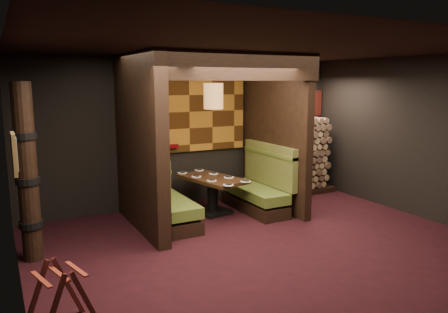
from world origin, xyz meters
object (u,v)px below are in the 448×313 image
totem_column (27,174)px  luggage_rack (61,296)px  booth_bench_left (164,202)px  booth_bench_right (259,189)px  dining_table (213,190)px  firewood_stack (295,156)px  pendant_lamp (213,96)px

totem_column → luggage_rack: bearing=-87.2°
booth_bench_left → booth_bench_right: size_ratio=1.00×
dining_table → luggage_rack: (-3.01, -2.77, -0.09)m
totem_column → firewood_stack: size_ratio=1.39×
booth_bench_left → booth_bench_right: (1.89, 0.00, 0.00)m
booth_bench_left → firewood_stack: bearing=12.2°
booth_bench_left → luggage_rack: bearing=-127.8°
luggage_rack → firewood_stack: size_ratio=0.44×
pendant_lamp → booth_bench_right: bearing=-9.7°
pendant_lamp → dining_table: bearing=90.0°
booth_bench_right → firewood_stack: bearing=27.3°
firewood_stack → dining_table: bearing=-167.4°
firewood_stack → totem_column: bearing=-166.8°
dining_table → totem_column: bearing=-166.4°
luggage_rack → totem_column: (-0.10, 2.02, 0.83)m
dining_table → luggage_rack: size_ratio=1.86×
booth_bench_right → pendant_lamp: pendant_lamp is taller
booth_bench_right → luggage_rack: 4.66m
firewood_stack → pendant_lamp: bearing=-166.1°
luggage_rack → dining_table: bearing=42.6°
booth_bench_left → totem_column: 2.30m
booth_bench_left → luggage_rack: 3.25m
luggage_rack → firewood_stack: bearing=32.0°
booth_bench_right → luggage_rack: bearing=-146.5°
luggage_rack → totem_column: size_ratio=0.32×
booth_bench_right → dining_table: size_ratio=1.14×
totem_column → firewood_stack: bearing=13.2°
booth_bench_right → booth_bench_left: bearing=180.0°
dining_table → pendant_lamp: size_ratio=1.51×
booth_bench_left → firewood_stack: 3.35m
pendant_lamp → booth_bench_left: bearing=-171.6°
dining_table → firewood_stack: bearing=12.6°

